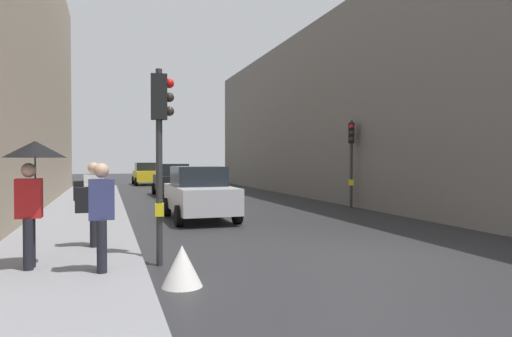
{
  "coord_description": "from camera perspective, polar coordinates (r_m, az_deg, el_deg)",
  "views": [
    {
      "loc": [
        -5.24,
        -8.32,
        1.98
      ],
      "look_at": [
        0.49,
        9.3,
        1.63
      ],
      "focal_mm": 32.18,
      "sensor_mm": 36.0,
      "label": 1
    }
  ],
  "objects": [
    {
      "name": "sidewalk_kerb",
      "position": [
        14.47,
        -21.27,
        -6.54
      ],
      "size": [
        2.9,
        40.0,
        0.16
      ],
      "primitive_type": "cube",
      "color": "gray",
      "rests_on": "ground"
    },
    {
      "name": "warning_sign_triangle",
      "position": [
        7.41,
        -9.17,
        -11.86
      ],
      "size": [
        0.64,
        0.64,
        0.65
      ],
      "primitive_type": "cone",
      "color": "silver",
      "rests_on": "ground"
    },
    {
      "name": "traffic_light_mid_street",
      "position": [
        19.21,
        11.76,
        2.55
      ],
      "size": [
        0.35,
        0.45,
        3.6
      ],
      "color": "#2D2D2D",
      "rests_on": "ground"
    },
    {
      "name": "ground_plane",
      "position": [
        10.03,
        14.13,
        -10.35
      ],
      "size": [
        120.0,
        120.0,
        0.0
      ],
      "primitive_type": "plane",
      "color": "#28282B"
    },
    {
      "name": "pedestrian_with_grey_backpack",
      "position": [
        7.9,
        -18.97,
        -4.94
      ],
      "size": [
        0.6,
        0.36,
        1.77
      ],
      "color": "black",
      "rests_on": "sidewalk_kerb"
    },
    {
      "name": "traffic_light_near_left",
      "position": [
        8.76,
        -11.8,
        4.67
      ],
      "size": [
        0.44,
        0.27,
        3.67
      ],
      "color": "#2D2D2D",
      "rests_on": "ground"
    },
    {
      "name": "car_dark_suv",
      "position": [
        25.92,
        -10.35,
        -1.37
      ],
      "size": [
        2.05,
        4.22,
        1.76
      ],
      "color": "black",
      "rests_on": "ground"
    },
    {
      "name": "car_yellow_taxi",
      "position": [
        37.4,
        -13.48,
        -0.63
      ],
      "size": [
        2.1,
        4.24,
        1.76
      ],
      "color": "yellow",
      "rests_on": "ground"
    },
    {
      "name": "car_silver_hatchback",
      "position": [
        15.35,
        -7.05,
        -3.05
      ],
      "size": [
        2.05,
        4.22,
        1.76
      ],
      "color": "#BCBCC1",
      "rests_on": "ground"
    },
    {
      "name": "pedestrian_with_umbrella",
      "position": [
        8.51,
        -25.96,
        0.02
      ],
      "size": [
        1.0,
        1.0,
        2.14
      ],
      "color": "black",
      "rests_on": "sidewalk_kerb"
    },
    {
      "name": "pedestrian_with_black_backpack",
      "position": [
        10.24,
        -19.77,
        -3.57
      ],
      "size": [
        0.62,
        0.36,
        1.77
      ],
      "color": "black",
      "rests_on": "sidewalk_kerb"
    },
    {
      "name": "building_facade_right",
      "position": [
        26.59,
        18.79,
        6.34
      ],
      "size": [
        12.0,
        35.75,
        8.88
      ],
      "primitive_type": "cube",
      "color": "slate",
      "rests_on": "ground"
    }
  ]
}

